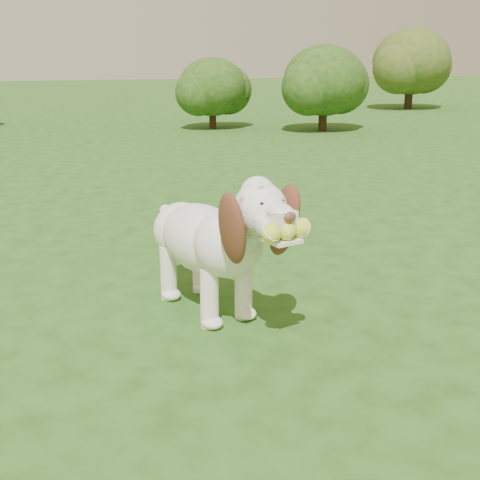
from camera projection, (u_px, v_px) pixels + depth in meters
name	position (u px, v px, depth m)	size (l,w,h in m)	color
ground	(180.00, 287.00, 3.71)	(80.00, 80.00, 0.00)	#234614
dog	(213.00, 237.00, 3.19)	(0.62, 1.27, 0.83)	white
shrub_d	(324.00, 81.00, 11.51)	(1.57, 1.57, 1.63)	#382314
shrub_h	(411.00, 61.00, 16.64)	(2.12, 2.12, 2.20)	#382314
shrub_c	(212.00, 87.00, 11.96)	(1.35, 1.35, 1.39)	#382314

